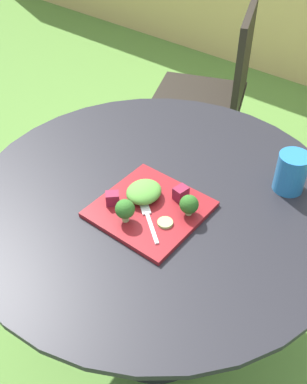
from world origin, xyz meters
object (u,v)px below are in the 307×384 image
Objects in this scene: salad_plate at (150,209)px; drinking_glass at (291,174)px; fork at (149,218)px; patio_chair at (217,85)px.

drinking_glass is at bearing 52.01° from salad_plate.
drinking_glass is at bearing 57.85° from fork.
salad_plate is 2.33× the size of drinking_glass.
patio_chair is at bearing 133.21° from drinking_glass.
drinking_glass reaches higher than fork.
fork is (0.03, -0.04, 0.01)m from salad_plate.
drinking_glass is (0.68, -0.73, 0.26)m from patio_chair.
patio_chair reaches higher than drinking_glass.
drinking_glass is 0.90× the size of fork.
salad_plate is at bearing -67.91° from patio_chair.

